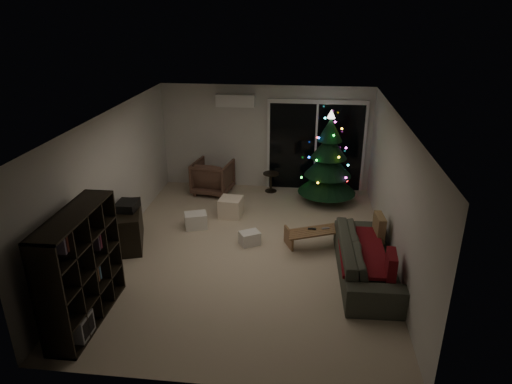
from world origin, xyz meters
TOP-DOWN VIEW (x-y plane):
  - room at (0.46, 1.49)m, footprint 6.50×7.51m
  - bookshelf at (-2.25, -2.22)m, footprint 0.65×1.72m
  - media_cabinet at (-2.25, 0.00)m, footprint 0.76×1.22m
  - stereo at (-2.25, 0.00)m, footprint 0.36×0.43m
  - armchair at (-1.21, 2.69)m, footprint 0.99×1.01m
  - ottoman at (-0.57, 1.43)m, footprint 0.50×0.50m
  - cardboard_box_a at (-1.19, 0.81)m, footprint 0.52×0.45m
  - cardboard_box_b at (-0.01, 0.24)m, footprint 0.45×0.42m
  - side_table at (0.16, 2.92)m, footprint 0.45×0.45m
  - floor_lamp at (-0.96, 3.44)m, footprint 0.27×0.27m
  - sofa at (2.05, -0.65)m, footprint 0.97×2.34m
  - sofa_throw at (1.95, -0.65)m, footprint 0.72×1.67m
  - cushion_a at (2.30, -0.00)m, footprint 0.17×0.45m
  - cushion_b at (2.30, -1.30)m, footprint 0.16×0.45m
  - coffee_table at (1.29, 0.24)m, footprint 1.27×0.86m
  - remote_a at (1.14, 0.24)m, footprint 0.15×0.05m
  - remote_b at (1.39, 0.29)m, footprint 0.15×0.09m
  - christmas_tree at (1.48, 2.46)m, footprint 1.69×1.69m

SIDE VIEW (x-z plane):
  - cardboard_box_b at x=-0.01m, z-range 0.00..0.25m
  - cardboard_box_a at x=-1.19m, z-range 0.00..0.31m
  - coffee_table at x=1.29m, z-range 0.00..0.38m
  - ottoman at x=-0.57m, z-range 0.00..0.41m
  - side_table at x=0.16m, z-range 0.00..0.47m
  - sofa at x=2.05m, z-range 0.00..0.68m
  - media_cabinet at x=-2.25m, z-range 0.00..0.71m
  - remote_a at x=1.14m, z-range 0.38..0.40m
  - remote_b at x=1.39m, z-range 0.38..0.40m
  - armchair at x=-1.21m, z-range 0.00..0.80m
  - sofa_throw at x=1.95m, z-range 0.46..0.52m
  - cushion_a at x=2.30m, z-range 0.39..0.83m
  - cushion_b at x=2.30m, z-range 0.39..0.83m
  - stereo at x=-2.25m, z-range 0.71..0.87m
  - bookshelf at x=-2.25m, z-range 0.00..1.68m
  - floor_lamp at x=-0.96m, z-range 0.00..1.69m
  - room at x=0.46m, z-range -0.28..2.32m
  - christmas_tree at x=1.48m, z-range 0.00..2.13m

